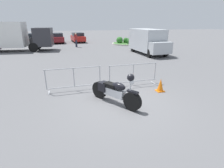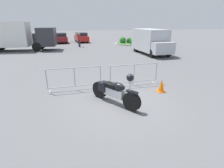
{
  "view_description": "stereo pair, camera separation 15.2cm",
  "coord_description": "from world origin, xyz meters",
  "views": [
    {
      "loc": [
        -1.91,
        -5.86,
        2.97
      ],
      "look_at": [
        -0.28,
        0.42,
        0.65
      ],
      "focal_mm": 28.0,
      "sensor_mm": 36.0,
      "label": 1
    },
    {
      "loc": [
        -1.76,
        -5.9,
        2.97
      ],
      "look_at": [
        -0.28,
        0.42,
        0.65
      ],
      "focal_mm": 28.0,
      "sensor_mm": 36.0,
      "label": 2
    }
  ],
  "objects": [
    {
      "name": "parked_car_green",
      "position": [
        -9.25,
        22.03,
        0.76
      ],
      "size": [
        2.21,
        4.56,
        1.5
      ],
      "rotation": [
        0.0,
        0.0,
        1.67
      ],
      "color": "#236B38",
      "rests_on": "ground"
    },
    {
      "name": "crowd_barrier_far",
      "position": [
        1.13,
        1.77,
        0.56
      ],
      "size": [
        2.48,
        0.53,
        1.07
      ],
      "rotation": [
        0.0,
        0.0,
        0.04
      ],
      "color": "#9EA0A5",
      "rests_on": "ground"
    },
    {
      "name": "planter_island",
      "position": [
        6.22,
        17.86,
        0.25
      ],
      "size": [
        4.12,
        4.12,
        0.99
      ],
      "color": "#ADA89E",
      "rests_on": "ground"
    },
    {
      "name": "parked_car_maroon",
      "position": [
        -3.12,
        22.02,
        0.72
      ],
      "size": [
        2.1,
        4.34,
        1.42
      ],
      "rotation": [
        0.0,
        0.0,
        1.67
      ],
      "color": "maroon",
      "rests_on": "ground"
    },
    {
      "name": "motorcycle",
      "position": [
        -0.28,
        0.02,
        0.5
      ],
      "size": [
        1.43,
        2.06,
        1.32
      ],
      "rotation": [
        0.0,
        0.0,
        -0.99
      ],
      "color": "black",
      "rests_on": "ground"
    },
    {
      "name": "ground_plane",
      "position": [
        0.0,
        0.0,
        0.0
      ],
      "size": [
        120.0,
        120.0,
        0.0
      ],
      "primitive_type": "plane",
      "color": "#5B5B5E"
    },
    {
      "name": "box_truck",
      "position": [
        -7.59,
        15.03,
        1.64
      ],
      "size": [
        7.83,
        2.76,
        2.98
      ],
      "rotation": [
        0.0,
        0.0,
        -0.07
      ],
      "color": "white",
      "rests_on": "ground"
    },
    {
      "name": "parked_car_black",
      "position": [
        -6.19,
        22.07,
        0.72
      ],
      "size": [
        2.11,
        4.35,
        1.43
      ],
      "rotation": [
        0.0,
        0.0,
        1.67
      ],
      "color": "black",
      "rests_on": "ground"
    },
    {
      "name": "pedestrian",
      "position": [
        -0.66,
        16.56,
        0.92
      ],
      "size": [
        0.48,
        0.48,
        1.69
      ],
      "rotation": [
        0.0,
        0.0,
        5.47
      ],
      "color": "#262838",
      "rests_on": "ground"
    },
    {
      "name": "parked_car_red",
      "position": [
        -0.05,
        22.25,
        0.72
      ],
      "size": [
        2.09,
        4.31,
        1.41
      ],
      "rotation": [
        0.0,
        0.0,
        1.67
      ],
      "color": "#B21E19",
      "rests_on": "ground"
    },
    {
      "name": "crowd_barrier_near",
      "position": [
        -1.69,
        1.77,
        0.56
      ],
      "size": [
        2.48,
        0.53,
        1.07
      ],
      "rotation": [
        0.0,
        0.0,
        0.04
      ],
      "color": "#9EA0A5",
      "rests_on": "ground"
    },
    {
      "name": "traffic_cone",
      "position": [
        2.04,
        0.71,
        0.29
      ],
      "size": [
        0.34,
        0.34,
        0.59
      ],
      "color": "orange",
      "rests_on": "ground"
    },
    {
      "name": "delivery_van",
      "position": [
        5.79,
        10.04,
        1.24
      ],
      "size": [
        2.26,
        5.11,
        2.31
      ],
      "rotation": [
        0.0,
        0.0,
        -1.51
      ],
      "color": "#B2B7BC",
      "rests_on": "ground"
    }
  ]
}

